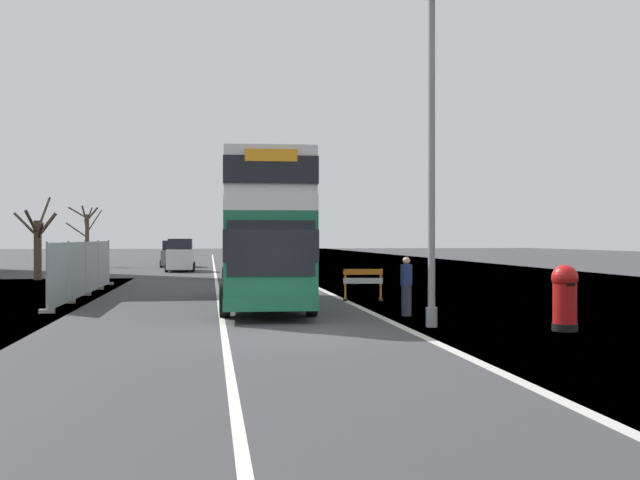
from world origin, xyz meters
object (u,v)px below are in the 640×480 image
at_px(car_oncoming_near, 241,259).
at_px(lamppost_foreground, 432,167).
at_px(red_pillar_postbox, 565,295).
at_px(car_receding_far, 175,255).
at_px(pedestrian_at_kerb, 406,286).
at_px(roadworks_barrier, 363,281).
at_px(double_decker_bus, 265,231).
at_px(car_receding_mid, 181,256).

bearing_deg(car_oncoming_near, lamppost_foreground, -80.46).
relative_size(lamppost_foreground, red_pillar_postbox, 5.35).
xyz_separation_m(car_receding_far, pedestrian_at_kerb, (8.35, -37.36, -0.11)).
height_order(roadworks_barrier, car_receding_far, car_receding_far).
xyz_separation_m(lamppost_foreground, red_pillar_postbox, (2.97, -1.24, -3.19)).
bearing_deg(lamppost_foreground, car_oncoming_near, 99.54).
relative_size(roadworks_barrier, pedestrian_at_kerb, 0.86).
bearing_deg(lamppost_foreground, double_decker_bus, 120.57).
height_order(lamppost_foreground, pedestrian_at_kerb, lamppost_foreground).
bearing_deg(car_receding_mid, double_decker_bus, -81.79).
height_order(lamppost_foreground, car_oncoming_near, lamppost_foreground).
bearing_deg(car_receding_far, lamppost_foreground, -78.31).
bearing_deg(red_pillar_postbox, double_decker_bus, 131.52).
distance_m(car_receding_far, pedestrian_at_kerb, 38.29).
distance_m(lamppost_foreground, car_receding_mid, 33.57).
xyz_separation_m(car_oncoming_near, car_receding_far, (-4.43, 17.10, -0.10)).
bearing_deg(roadworks_barrier, car_oncoming_near, 103.88).
relative_size(double_decker_bus, car_receding_mid, 2.57).
bearing_deg(car_oncoming_near, pedestrian_at_kerb, -79.03).
xyz_separation_m(car_receding_mid, car_receding_far, (-0.74, 7.46, -0.07)).
bearing_deg(red_pillar_postbox, car_receding_mid, 107.27).
bearing_deg(double_decker_bus, car_receding_far, 97.65).
xyz_separation_m(red_pillar_postbox, car_receding_far, (-11.25, 41.27, 0.08)).
xyz_separation_m(double_decker_bus, red_pillar_postbox, (6.73, -7.60, -1.63)).
height_order(car_receding_mid, pedestrian_at_kerb, car_receding_mid).
height_order(roadworks_barrier, car_receding_mid, car_receding_mid).
relative_size(car_receding_mid, car_receding_far, 1.09).
bearing_deg(pedestrian_at_kerb, roadworks_barrier, 92.15).
distance_m(roadworks_barrier, car_oncoming_near, 15.56).
distance_m(red_pillar_postbox, car_oncoming_near, 25.11).
height_order(car_receding_mid, car_receding_far, car_receding_mid).
height_order(car_oncoming_near, car_receding_far, car_oncoming_near).
bearing_deg(double_decker_bus, lamppost_foreground, -59.43).
bearing_deg(car_receding_far, red_pillar_postbox, -74.75).
height_order(red_pillar_postbox, roadworks_barrier, red_pillar_postbox).
distance_m(double_decker_bus, car_receding_mid, 26.53).
relative_size(red_pillar_postbox, car_oncoming_near, 0.41).
distance_m(red_pillar_postbox, car_receding_mid, 35.41).
bearing_deg(roadworks_barrier, double_decker_bus, -158.08).
height_order(red_pillar_postbox, car_oncoming_near, car_oncoming_near).
bearing_deg(roadworks_barrier, car_receding_mid, 106.69).
bearing_deg(roadworks_barrier, pedestrian_at_kerb, -87.85).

